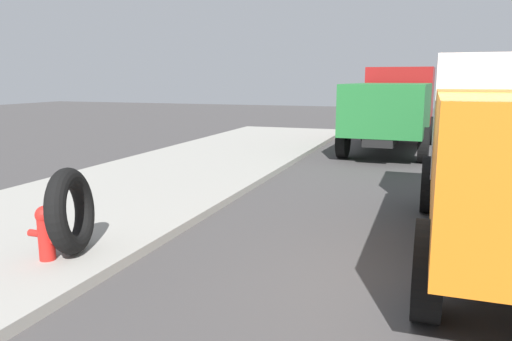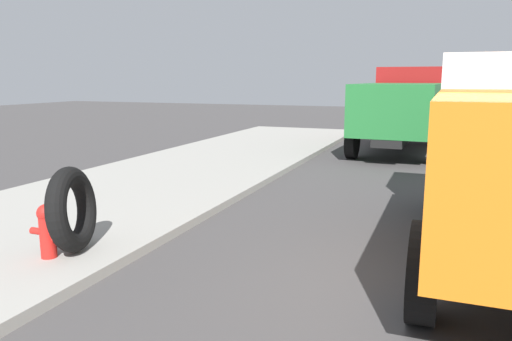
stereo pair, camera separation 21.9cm
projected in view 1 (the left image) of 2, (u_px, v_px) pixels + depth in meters
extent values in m
plane|color=#423F3F|center=(432.00, 306.00, 5.67)|extent=(80.00, 80.00, 0.00)
cylinder|color=red|center=(46.00, 240.00, 6.65)|extent=(0.21, 0.21, 0.57)
sphere|color=red|center=(44.00, 215.00, 6.59)|extent=(0.25, 0.25, 0.25)
cylinder|color=red|center=(58.00, 236.00, 6.58)|extent=(0.10, 0.17, 0.10)
cylinder|color=red|center=(35.00, 233.00, 6.70)|extent=(0.10, 0.17, 0.10)
cylinder|color=red|center=(58.00, 241.00, 6.59)|extent=(0.12, 0.17, 0.12)
torus|color=black|center=(71.00, 211.00, 6.83)|extent=(1.28, 0.73, 1.23)
cube|color=silver|center=(506.00, 115.00, 9.08)|extent=(2.01, 2.51, 2.20)
cylinder|color=black|center=(429.00, 184.00, 9.55)|extent=(1.10, 0.30, 1.10)
cylinder|color=black|center=(428.00, 270.00, 5.28)|extent=(1.10, 0.30, 1.10)
cube|color=#237033|center=(388.00, 108.00, 16.53)|extent=(4.89, 2.67, 1.60)
cube|color=maroon|center=(400.00, 95.00, 19.76)|extent=(2.09, 2.57, 2.20)
cube|color=black|center=(391.00, 132.00, 17.70)|extent=(7.03, 1.15, 0.24)
cylinder|color=black|center=(366.00, 128.00, 20.28)|extent=(1.11, 0.34, 1.10)
cylinder|color=black|center=(430.00, 131.00, 19.38)|extent=(1.11, 0.34, 1.10)
cylinder|color=black|center=(343.00, 141.00, 16.07)|extent=(1.11, 0.34, 1.10)
cylinder|color=black|center=(424.00, 145.00, 15.17)|extent=(1.11, 0.34, 1.10)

